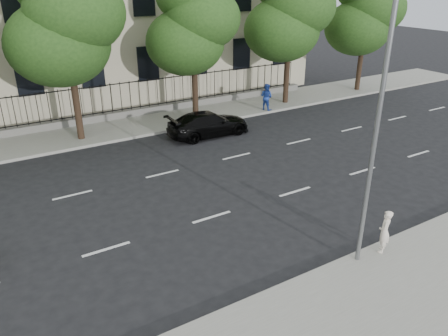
{
  "coord_description": "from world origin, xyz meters",
  "views": [
    {
      "loc": [
        -6.92,
        -9.8,
        8.32
      ],
      "look_at": [
        0.84,
        3.0,
        1.62
      ],
      "focal_mm": 35.0,
      "sensor_mm": 36.0,
      "label": 1
    }
  ],
  "objects": [
    {
      "name": "ground",
      "position": [
        0.0,
        0.0,
        0.0
      ],
      "size": [
        120.0,
        120.0,
        0.0
      ],
      "primitive_type": "plane",
      "color": "black",
      "rests_on": "ground"
    },
    {
      "name": "pedestrian_far",
      "position": [
        9.76,
        12.4,
        1.01
      ],
      "size": [
        0.91,
        1.01,
        1.72
      ],
      "primitive_type": "imported",
      "rotation": [
        0.0,
        0.0,
        1.95
      ],
      "color": "#1F3A94",
      "rests_on": "far_sidewalk"
    },
    {
      "name": "iron_fence",
      "position": [
        0.0,
        15.7,
        0.65
      ],
      "size": [
        30.0,
        0.5,
        2.2
      ],
      "color": "slate",
      "rests_on": "far_sidewalk"
    },
    {
      "name": "street_light",
      "position": [
        2.5,
        -1.77,
        5.15
      ],
      "size": [
        0.25,
        3.32,
        8.05
      ],
      "color": "slate",
      "rests_on": "near_sidewalk"
    },
    {
      "name": "tree_d",
      "position": [
        5.04,
        13.36,
        5.84
      ],
      "size": [
        5.34,
        4.94,
        8.84
      ],
      "color": "#382619",
      "rests_on": "far_sidewalk"
    },
    {
      "name": "far_sidewalk",
      "position": [
        0.0,
        14.0,
        0.07
      ],
      "size": [
        60.0,
        4.0,
        0.15
      ],
      "primitive_type": "cube",
      "color": "gray",
      "rests_on": "ground"
    },
    {
      "name": "woman_near",
      "position": [
        3.49,
        -2.4,
        0.88
      ],
      "size": [
        0.64,
        0.58,
        1.46
      ],
      "primitive_type": "imported",
      "rotation": [
        0.0,
        0.0,
        3.73
      ],
      "color": "white",
      "rests_on": "near_sidewalk"
    },
    {
      "name": "black_sedan",
      "position": [
        4.33,
        10.39,
        0.68
      ],
      "size": [
        4.72,
        1.98,
        1.36
      ],
      "primitive_type": "imported",
      "rotation": [
        0.0,
        0.0,
        1.56
      ],
      "color": "black",
      "rests_on": "ground"
    },
    {
      "name": "lane_markings",
      "position": [
        0.0,
        4.75,
        0.01
      ],
      "size": [
        49.6,
        4.62,
        0.01
      ],
      "primitive_type": null,
      "color": "silver",
      "rests_on": "ground"
    },
    {
      "name": "tree_c",
      "position": [
        -1.96,
        13.36,
        6.41
      ],
      "size": [
        5.89,
        5.5,
        9.8
      ],
      "color": "#382619",
      "rests_on": "far_sidewalk"
    },
    {
      "name": "near_sidewalk",
      "position": [
        0.0,
        -4.0,
        0.07
      ],
      "size": [
        60.0,
        4.0,
        0.15
      ],
      "primitive_type": "cube",
      "color": "gray",
      "rests_on": "ground"
    },
    {
      "name": "tree_f",
      "position": [
        19.04,
        13.36,
        5.88
      ],
      "size": [
        5.52,
        5.12,
        9.01
      ],
      "color": "#382619",
      "rests_on": "far_sidewalk"
    },
    {
      "name": "tree_e",
      "position": [
        12.04,
        13.36,
        6.2
      ],
      "size": [
        5.71,
        5.31,
        9.46
      ],
      "color": "#382619",
      "rests_on": "far_sidewalk"
    }
  ]
}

